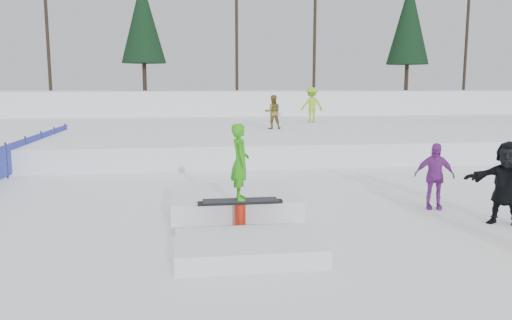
{
  "coord_description": "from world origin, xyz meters",
  "views": [
    {
      "loc": [
        -1.09,
        -9.26,
        2.81
      ],
      "look_at": [
        0.5,
        2.0,
        1.1
      ],
      "focal_mm": 35.0,
      "sensor_mm": 36.0,
      "label": 1
    }
  ],
  "objects": [
    {
      "name": "ground",
      "position": [
        0.0,
        0.0,
        0.0
      ],
      "size": [
        120.0,
        120.0,
        0.0
      ],
      "primitive_type": "plane",
      "color": "white"
    },
    {
      "name": "snow_berm",
      "position": [
        0.0,
        30.0,
        1.2
      ],
      "size": [
        60.0,
        14.0,
        2.4
      ],
      "primitive_type": "cube",
      "color": "white",
      "rests_on": "ground"
    },
    {
      "name": "snow_midrise",
      "position": [
        0.0,
        16.0,
        0.4
      ],
      "size": [
        50.0,
        18.0,
        0.8
      ],
      "primitive_type": "cube",
      "color": "white",
      "rests_on": "ground"
    },
    {
      "name": "safety_fence",
      "position": [
        -6.5,
        6.6,
        0.55
      ],
      "size": [
        0.05,
        16.0,
        1.1
      ],
      "color": "#2C37A6",
      "rests_on": "ground"
    },
    {
      "name": "treeline",
      "position": [
        6.18,
        28.28,
        7.45
      ],
      "size": [
        40.24,
        4.22,
        10.5
      ],
      "color": "black",
      "rests_on": "snow_berm"
    },
    {
      "name": "walker_olive",
      "position": [
        2.9,
        13.46,
        1.58
      ],
      "size": [
        0.78,
        0.63,
        1.56
      ],
      "primitive_type": "imported",
      "rotation": [
        0.0,
        0.0,
        3.09
      ],
      "color": "brown",
      "rests_on": "snow_midrise"
    },
    {
      "name": "walker_ygreen",
      "position": [
        5.7,
        17.21,
        1.75
      ],
      "size": [
        1.27,
        0.8,
        1.89
      ],
      "primitive_type": "imported",
      "rotation": [
        0.0,
        0.0,
        3.22
      ],
      "color": "#82C619",
      "rests_on": "snow_midrise"
    },
    {
      "name": "spectator_purple",
      "position": [
        4.5,
        1.24,
        0.76
      ],
      "size": [
        0.96,
        0.6,
        1.52
      ],
      "primitive_type": "imported",
      "rotation": [
        0.0,
        0.0,
        -0.27
      ],
      "color": "#822C93",
      "rests_on": "ground"
    },
    {
      "name": "spectator_dark",
      "position": [
        5.29,
        -0.19,
        0.85
      ],
      "size": [
        1.53,
        1.4,
        1.7
      ],
      "primitive_type": "imported",
      "rotation": [
        0.0,
        0.0,
        -0.7
      ],
      "color": "black",
      "rests_on": "ground"
    },
    {
      "name": "jib_rail_feature",
      "position": [
        -0.11,
        0.41,
        0.3
      ],
      "size": [
        2.6,
        4.4,
        2.11
      ],
      "color": "white",
      "rests_on": "ground"
    }
  ]
}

